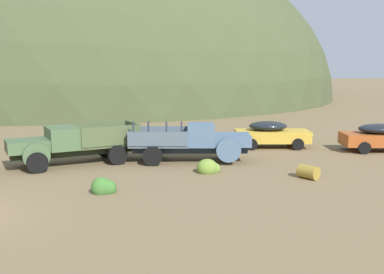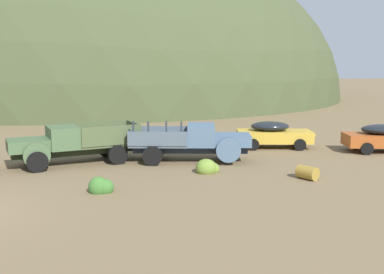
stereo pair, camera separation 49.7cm
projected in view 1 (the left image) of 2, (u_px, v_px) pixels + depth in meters
name	position (u px, v px, depth m)	size (l,w,h in m)	color
hill_distant	(92.00, 96.00, 71.38)	(75.08, 72.38, 49.08)	#424C2D
truck_weathered_green	(66.00, 145.00, 21.39)	(6.45, 3.59, 1.91)	#232B1B
truck_chalk_blue	(198.00, 141.00, 22.30)	(6.29, 3.24, 2.16)	#262D39
car_faded_yellow	(274.00, 134.00, 26.18)	(4.80, 2.65, 1.57)	gold
oil_drum_tipped	(308.00, 172.00, 18.91)	(0.92, 1.02, 0.58)	olive
bush_lone_scrub	(209.00, 168.00, 20.01)	(1.10, 0.86, 0.82)	olive
bush_back_edge	(161.00, 146.00, 25.60)	(0.99, 0.89, 0.77)	#3D702D
bush_front_left	(104.00, 188.00, 16.77)	(0.96, 0.68, 0.80)	#3D702D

